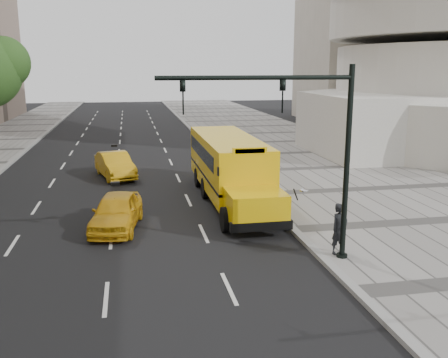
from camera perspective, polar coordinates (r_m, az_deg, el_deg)
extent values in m
plane|color=black|center=(24.05, -10.04, -2.69)|extent=(140.00, 140.00, 0.00)
cube|color=gray|center=(26.94, 16.39, -1.19)|extent=(12.00, 140.00, 0.15)
cube|color=gray|center=(24.81, 3.94, -1.87)|extent=(0.30, 140.00, 0.15)
cube|color=silver|center=(37.61, 16.52, 5.94)|extent=(8.00, 10.00, 4.40)
sphere|color=#244717|center=(41.34, -23.88, 12.08)|extent=(3.86, 3.86, 3.86)
cube|color=#ECB809|center=(24.33, 0.44, 1.98)|extent=(2.50, 9.00, 2.45)
cube|color=#ECB809|center=(19.26, 3.63, -3.01)|extent=(2.20, 2.00, 1.10)
cube|color=black|center=(18.61, 4.28, -5.36)|extent=(2.38, 0.25, 0.35)
cube|color=black|center=(24.44, 0.44, 0.77)|extent=(2.52, 9.00, 0.12)
cube|color=black|center=(19.99, 2.93, 0.97)|extent=(2.05, 0.10, 0.90)
cube|color=black|center=(24.73, 0.22, 3.27)|extent=(2.52, 7.50, 0.70)
cube|color=#ECB809|center=(19.83, 2.96, 3.23)|extent=(1.40, 0.12, 0.28)
ellipsoid|color=silver|center=(18.21, 9.40, -1.49)|extent=(0.32, 0.32, 0.14)
cylinder|color=black|center=(18.38, 8.44, -1.97)|extent=(0.36, 0.47, 0.58)
cylinder|color=black|center=(19.48, 0.16, -4.65)|extent=(0.30, 1.00, 1.00)
cylinder|color=black|center=(20.01, 6.54, -4.26)|extent=(0.30, 1.00, 1.00)
cylinder|color=black|center=(24.41, -2.17, -1.06)|extent=(0.30, 1.00, 1.00)
cylinder|color=black|center=(24.84, 2.99, -0.82)|extent=(0.30, 1.00, 1.00)
cylinder|color=black|center=(26.82, -2.97, 0.19)|extent=(0.30, 1.00, 1.00)
cylinder|color=black|center=(27.21, 1.74, 0.39)|extent=(0.30, 1.00, 1.00)
imported|color=gold|center=(20.24, -12.19, -3.64)|extent=(2.35, 4.41, 1.43)
imported|color=gold|center=(29.62, -12.34, 1.56)|extent=(2.60, 4.65, 1.45)
imported|color=black|center=(17.18, 13.06, -5.58)|extent=(0.73, 0.60, 1.74)
cylinder|color=black|center=(16.36, 13.86, 1.36)|extent=(0.18, 0.18, 6.40)
cylinder|color=black|center=(17.21, 13.31, -8.72)|extent=(0.36, 0.36, 0.25)
cylinder|color=black|center=(15.04, 3.77, 11.48)|extent=(6.00, 0.14, 0.14)
imported|color=black|center=(15.29, 6.68, 9.38)|extent=(0.16, 0.20, 1.00)
imported|color=black|center=(14.67, -4.72, 9.29)|extent=(0.16, 0.20, 1.00)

